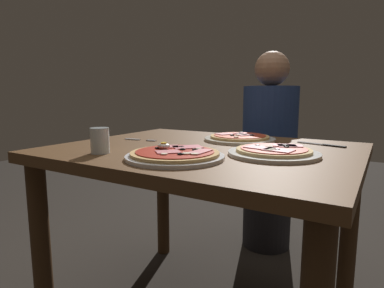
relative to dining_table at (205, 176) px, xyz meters
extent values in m
cube|color=brown|center=(0.00, 0.00, 0.09)|extent=(1.10, 0.90, 0.04)
cylinder|color=#3C2715|center=(-0.49, -0.39, -0.27)|extent=(0.07, 0.07, 0.69)
cylinder|color=#3C2715|center=(-0.49, 0.39, -0.27)|extent=(0.07, 0.07, 0.69)
cylinder|color=#3C2715|center=(0.49, 0.39, -0.27)|extent=(0.07, 0.07, 0.69)
cylinder|color=white|center=(0.03, -0.24, 0.12)|extent=(0.31, 0.31, 0.01)
cylinder|color=tan|center=(0.03, -0.24, 0.13)|extent=(0.28, 0.28, 0.01)
cylinder|color=#A82314|center=(0.03, -0.24, 0.14)|extent=(0.25, 0.25, 0.00)
torus|color=black|center=(0.04, -0.21, 0.14)|extent=(0.02, 0.02, 0.00)
torus|color=black|center=(0.01, -0.18, 0.14)|extent=(0.02, 0.02, 0.00)
torus|color=black|center=(-0.05, -0.24, 0.14)|extent=(0.02, 0.02, 0.00)
torus|color=black|center=(0.08, -0.29, 0.14)|extent=(0.02, 0.02, 0.00)
torus|color=black|center=(-0.03, -0.21, 0.14)|extent=(0.02, 0.02, 0.00)
torus|color=black|center=(0.08, -0.20, 0.14)|extent=(0.02, 0.02, 0.00)
cube|color=#D16B70|center=(0.10, -0.22, 0.14)|extent=(0.04, 0.10, 0.00)
cube|color=#D16B70|center=(-0.03, -0.19, 0.14)|extent=(0.08, 0.08, 0.00)
cube|color=#D16B70|center=(0.02, -0.28, 0.14)|extent=(0.09, 0.09, 0.00)
cube|color=#C65B66|center=(0.03, -0.17, 0.14)|extent=(0.11, 0.12, 0.00)
cylinder|color=beige|center=(0.04, -0.31, 0.14)|extent=(0.02, 0.02, 0.00)
cylinder|color=beige|center=(0.08, -0.18, 0.14)|extent=(0.02, 0.02, 0.00)
cylinder|color=beige|center=(0.11, -0.27, 0.14)|extent=(0.02, 0.02, 0.00)
cylinder|color=beige|center=(0.09, -0.27, 0.14)|extent=(0.03, 0.03, 0.00)
ellipsoid|color=white|center=(-0.02, -0.23, 0.15)|extent=(0.04, 0.03, 0.02)
cylinder|color=yellow|center=(-0.02, -0.23, 0.16)|extent=(0.02, 0.02, 0.00)
cylinder|color=white|center=(0.28, -0.03, 0.12)|extent=(0.30, 0.30, 0.01)
cylinder|color=#E5C17F|center=(0.28, -0.03, 0.13)|extent=(0.25, 0.25, 0.01)
cylinder|color=#B72D19|center=(0.28, -0.03, 0.14)|extent=(0.22, 0.22, 0.00)
torus|color=black|center=(0.30, 0.04, 0.14)|extent=(0.02, 0.02, 0.00)
torus|color=black|center=(0.30, -0.07, 0.14)|extent=(0.02, 0.02, 0.00)
torus|color=black|center=(0.22, -0.02, 0.14)|extent=(0.02, 0.02, 0.00)
torus|color=black|center=(0.31, 0.01, 0.14)|extent=(0.02, 0.02, 0.00)
cube|color=#D16B70|center=(0.31, 0.04, 0.14)|extent=(0.11, 0.08, 0.00)
cube|color=#C65B66|center=(0.30, 0.04, 0.14)|extent=(0.09, 0.09, 0.00)
cube|color=#D16B70|center=(0.24, -0.05, 0.14)|extent=(0.11, 0.08, 0.00)
cube|color=#D16B70|center=(0.30, -0.07, 0.14)|extent=(0.10, 0.07, 0.00)
cylinder|color=beige|center=(0.29, -0.07, 0.14)|extent=(0.02, 0.02, 0.00)
cylinder|color=beige|center=(0.28, -0.09, 0.14)|extent=(0.02, 0.02, 0.00)
cylinder|color=beige|center=(0.26, -0.02, 0.14)|extent=(0.03, 0.03, 0.00)
cylinder|color=silver|center=(0.04, 0.24, 0.12)|extent=(0.31, 0.31, 0.01)
cylinder|color=tan|center=(0.04, 0.24, 0.13)|extent=(0.26, 0.26, 0.01)
cylinder|color=red|center=(0.04, 0.24, 0.14)|extent=(0.23, 0.23, 0.00)
torus|color=black|center=(0.04, 0.26, 0.14)|extent=(0.02, 0.02, 0.00)
torus|color=black|center=(0.10, 0.24, 0.14)|extent=(0.02, 0.02, 0.00)
torus|color=black|center=(0.03, 0.19, 0.14)|extent=(0.02, 0.02, 0.00)
torus|color=black|center=(0.02, 0.31, 0.14)|extent=(0.02, 0.02, 0.00)
torus|color=black|center=(0.02, 0.27, 0.14)|extent=(0.02, 0.02, 0.00)
cube|color=#D16B70|center=(0.07, 0.24, 0.14)|extent=(0.09, 0.09, 0.00)
cube|color=#D16B70|center=(-0.02, 0.23, 0.14)|extent=(0.09, 0.09, 0.00)
cube|color=#C65B66|center=(0.04, 0.27, 0.14)|extent=(0.08, 0.08, 0.00)
cylinder|color=beige|center=(0.07, 0.24, 0.14)|extent=(0.02, 0.02, 0.00)
cylinder|color=beige|center=(0.04, 0.22, 0.14)|extent=(0.02, 0.02, 0.00)
cylinder|color=beige|center=(0.06, 0.15, 0.14)|extent=(0.02, 0.02, 0.00)
cylinder|color=beige|center=(0.07, 0.24, 0.14)|extent=(0.02, 0.02, 0.00)
cylinder|color=silver|center=(-0.25, -0.30, 0.16)|extent=(0.06, 0.06, 0.09)
cylinder|color=silver|center=(-0.25, -0.30, 0.13)|extent=(0.06, 0.06, 0.04)
cube|color=silver|center=(-0.37, 0.01, 0.12)|extent=(0.08, 0.02, 0.00)
cube|color=silver|center=(-0.28, 0.01, 0.12)|extent=(0.04, 0.01, 0.00)
cube|color=silver|center=(-0.28, 0.02, 0.12)|extent=(0.04, 0.01, 0.00)
cube|color=silver|center=(-0.28, 0.02, 0.12)|extent=(0.04, 0.01, 0.00)
cube|color=silver|center=(-0.28, 0.03, 0.12)|extent=(0.04, 0.01, 0.00)
cube|color=silver|center=(0.33, 0.30, 0.12)|extent=(0.11, 0.05, 0.00)
cube|color=black|center=(0.42, 0.27, 0.12)|extent=(0.09, 0.04, 0.01)
cylinder|color=black|center=(0.00, 0.80, -0.39)|extent=(0.29, 0.29, 0.46)
cylinder|color=navy|center=(0.00, 0.80, 0.10)|extent=(0.32, 0.32, 0.52)
sphere|color=#9E7051|center=(0.00, 0.80, 0.46)|extent=(0.20, 0.20, 0.20)
camera|label=1|loc=(0.59, -1.07, 0.32)|focal=30.19mm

